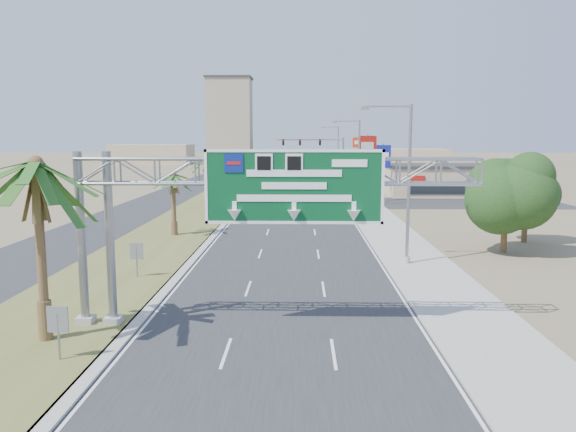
# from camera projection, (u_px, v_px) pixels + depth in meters

# --- Properties ---
(road) EXTENTS (12.00, 300.00, 0.02)m
(road) POSITION_uv_depth(u_px,v_px,m) (297.00, 175.00, 122.80)
(road) COLOR #28282B
(road) RESTS_ON ground
(sidewalk_right) EXTENTS (4.00, 300.00, 0.10)m
(sidewalk_right) POSITION_uv_depth(u_px,v_px,m) (336.00, 174.00, 122.61)
(sidewalk_right) COLOR #9E9B93
(sidewalk_right) RESTS_ON ground
(median_grass) EXTENTS (7.00, 300.00, 0.12)m
(median_grass) POSITION_uv_depth(u_px,v_px,m) (251.00, 174.00, 123.01)
(median_grass) COLOR #555F2A
(median_grass) RESTS_ON ground
(opposing_road) EXTENTS (8.00, 300.00, 0.02)m
(opposing_road) POSITION_uv_depth(u_px,v_px,m) (219.00, 174.00, 123.16)
(opposing_road) COLOR #28282B
(opposing_road) RESTS_ON ground
(sign_gantry) EXTENTS (16.75, 1.24, 7.50)m
(sign_gantry) POSITION_uv_depth(u_px,v_px,m) (256.00, 184.00, 22.90)
(sign_gantry) COLOR gray
(sign_gantry) RESTS_ON ground
(palm_near) EXTENTS (5.70, 5.70, 8.35)m
(palm_near) POSITION_uv_depth(u_px,v_px,m) (36.00, 165.00, 21.04)
(palm_near) COLOR brown
(palm_near) RESTS_ON ground
(palm_row_b) EXTENTS (3.99, 3.99, 5.95)m
(palm_row_b) POSITION_uv_depth(u_px,v_px,m) (173.00, 176.00, 45.09)
(palm_row_b) COLOR brown
(palm_row_b) RESTS_ON ground
(palm_row_c) EXTENTS (3.99, 3.99, 6.75)m
(palm_row_c) POSITION_uv_depth(u_px,v_px,m) (206.00, 159.00, 60.83)
(palm_row_c) COLOR brown
(palm_row_c) RESTS_ON ground
(palm_row_d) EXTENTS (3.99, 3.99, 5.45)m
(palm_row_d) POSITION_uv_depth(u_px,v_px,m) (227.00, 163.00, 78.83)
(palm_row_d) COLOR brown
(palm_row_d) RESTS_ON ground
(palm_row_e) EXTENTS (3.99, 3.99, 6.15)m
(palm_row_e) POSITION_uv_depth(u_px,v_px,m) (241.00, 155.00, 97.55)
(palm_row_e) COLOR brown
(palm_row_e) RESTS_ON ground
(palm_row_f) EXTENTS (3.99, 3.99, 5.75)m
(palm_row_f) POSITION_uv_depth(u_px,v_px,m) (253.00, 153.00, 122.36)
(palm_row_f) COLOR brown
(palm_row_f) RESTS_ON ground
(streetlight_near) EXTENTS (3.27, 0.44, 10.00)m
(streetlight_near) POSITION_uv_depth(u_px,v_px,m) (405.00, 191.00, 34.86)
(streetlight_near) COLOR gray
(streetlight_near) RESTS_ON ground
(streetlight_mid) EXTENTS (3.27, 0.44, 10.00)m
(streetlight_mid) POSITION_uv_depth(u_px,v_px,m) (357.00, 166.00, 64.57)
(streetlight_mid) COLOR gray
(streetlight_mid) RESTS_ON ground
(streetlight_far) EXTENTS (3.27, 0.44, 10.00)m
(streetlight_far) POSITION_uv_depth(u_px,v_px,m) (337.00, 156.00, 100.21)
(streetlight_far) COLOR gray
(streetlight_far) RESTS_ON ground
(signal_mast) EXTENTS (10.28, 0.71, 8.00)m
(signal_mast) POSITION_uv_depth(u_px,v_px,m) (330.00, 159.00, 84.37)
(signal_mast) COLOR gray
(signal_mast) RESTS_ON ground
(store_building) EXTENTS (18.00, 10.00, 4.00)m
(store_building) POSITION_uv_depth(u_px,v_px,m) (452.00, 181.00, 78.48)
(store_building) COLOR tan
(store_building) RESTS_ON ground
(oak_near) EXTENTS (4.50, 4.50, 6.80)m
(oak_near) POSITION_uv_depth(u_px,v_px,m) (507.00, 188.00, 38.68)
(oak_near) COLOR brown
(oak_near) RESTS_ON ground
(oak_far) EXTENTS (3.50, 3.50, 5.60)m
(oak_far) POSITION_uv_depth(u_px,v_px,m) (527.00, 193.00, 42.67)
(oak_far) COLOR brown
(oak_far) RESTS_ON ground
(median_signback_a) EXTENTS (0.75, 0.08, 2.08)m
(median_signback_a) POSITION_uv_depth(u_px,v_px,m) (58.00, 323.00, 19.79)
(median_signback_a) COLOR gray
(median_signback_a) RESTS_ON ground
(median_signback_b) EXTENTS (0.75, 0.08, 2.08)m
(median_signback_b) POSITION_uv_depth(u_px,v_px,m) (137.00, 254.00, 31.68)
(median_signback_b) COLOR gray
(median_signback_b) RESTS_ON ground
(tower_distant) EXTENTS (20.00, 16.00, 35.00)m
(tower_distant) POSITION_uv_depth(u_px,v_px,m) (230.00, 117.00, 259.70)
(tower_distant) COLOR tan
(tower_distant) RESTS_ON ground
(building_distant_left) EXTENTS (24.00, 14.00, 6.00)m
(building_distant_left) POSITION_uv_depth(u_px,v_px,m) (152.00, 154.00, 172.86)
(building_distant_left) COLOR tan
(building_distant_left) RESTS_ON ground
(building_distant_right) EXTENTS (20.00, 12.00, 5.00)m
(building_distant_right) POSITION_uv_depth(u_px,v_px,m) (408.00, 158.00, 151.52)
(building_distant_right) COLOR tan
(building_distant_right) RESTS_ON ground
(car_left_lane) EXTENTS (2.11, 4.32, 1.42)m
(car_left_lane) POSITION_uv_depth(u_px,v_px,m) (274.00, 208.00, 58.14)
(car_left_lane) COLOR black
(car_left_lane) RESTS_ON ground
(car_mid_lane) EXTENTS (1.55, 4.17, 1.36)m
(car_mid_lane) POSITION_uv_depth(u_px,v_px,m) (295.00, 207.00, 59.48)
(car_mid_lane) COLOR maroon
(car_mid_lane) RESTS_ON ground
(car_right_lane) EXTENTS (2.12, 4.59, 1.28)m
(car_right_lane) POSITION_uv_depth(u_px,v_px,m) (311.00, 183.00, 91.14)
(car_right_lane) COLOR gray
(car_right_lane) RESTS_ON ground
(car_far) EXTENTS (2.36, 5.33, 1.52)m
(car_far) POSITION_uv_depth(u_px,v_px,m) (290.00, 185.00, 86.89)
(car_far) COLOR black
(car_far) RESTS_ON ground
(pole_sign_red_near) EXTENTS (2.34, 1.16, 8.42)m
(pole_sign_red_near) POSITION_uv_depth(u_px,v_px,m) (367.00, 149.00, 68.99)
(pole_sign_red_near) COLOR gray
(pole_sign_red_near) RESTS_ON ground
(pole_sign_blue) EXTENTS (2.02, 0.52, 7.23)m
(pole_sign_blue) POSITION_uv_depth(u_px,v_px,m) (383.00, 158.00, 73.85)
(pole_sign_blue) COLOR gray
(pole_sign_blue) RESTS_ON ground
(pole_sign_red_far) EXTENTS (2.20, 0.36, 8.27)m
(pole_sign_red_far) POSITION_uv_depth(u_px,v_px,m) (359.00, 146.00, 98.88)
(pole_sign_red_far) COLOR gray
(pole_sign_red_far) RESTS_ON ground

